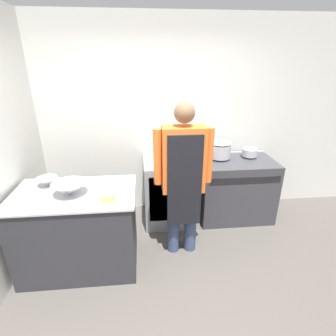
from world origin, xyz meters
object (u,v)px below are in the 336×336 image
at_px(person_cook, 183,174).
at_px(stock_pot, 220,149).
at_px(stove, 235,189).
at_px(mixing_bowl, 70,189).
at_px(fridge_unit, 170,190).
at_px(plastic_tub, 108,197).
at_px(sauce_pot, 250,152).

xyz_separation_m(person_cook, stock_pot, (0.63, 0.79, -0.00)).
height_order(stove, mixing_bowl, mixing_bowl).
relative_size(fridge_unit, plastic_tub, 7.43).
bearing_deg(plastic_tub, mixing_bowl, 157.33).
bearing_deg(sauce_pot, stove, -150.65).
relative_size(mixing_bowl, plastic_tub, 2.83).
xyz_separation_m(stove, stock_pot, (-0.23, 0.11, 0.57)).
relative_size(stove, fridge_unit, 1.14).
relative_size(stove, plastic_tub, 8.46).
distance_m(stove, fridge_unit, 0.92).
bearing_deg(stock_pot, person_cook, -128.51).
height_order(stove, person_cook, person_cook).
bearing_deg(sauce_pot, plastic_tub, -149.07).
distance_m(mixing_bowl, plastic_tub, 0.42).
distance_m(fridge_unit, sauce_pot, 1.23).
bearing_deg(stove, mixing_bowl, -157.75).
distance_m(person_cook, mixing_bowl, 1.17).
bearing_deg(mixing_bowl, plastic_tub, -22.67).
relative_size(plastic_tub, sauce_pot, 0.58).
xyz_separation_m(fridge_unit, plastic_tub, (-0.71, -1.00, 0.48)).
xyz_separation_m(fridge_unit, mixing_bowl, (-1.10, -0.84, 0.51)).
height_order(fridge_unit, person_cook, person_cook).
xyz_separation_m(person_cook, mixing_bowl, (-1.16, -0.15, -0.04)).
bearing_deg(stock_pot, mixing_bowl, -152.27).
height_order(mixing_bowl, stock_pot, stock_pot).
distance_m(stock_pot, sauce_pot, 0.44).
distance_m(fridge_unit, mixing_bowl, 1.47).
bearing_deg(plastic_tub, person_cook, 21.68).
height_order(plastic_tub, sauce_pot, sauce_pot).
xyz_separation_m(mixing_bowl, plastic_tub, (0.38, -0.16, -0.03)).
bearing_deg(mixing_bowl, stock_pot, 27.73).
distance_m(mixing_bowl, stock_pot, 2.02).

